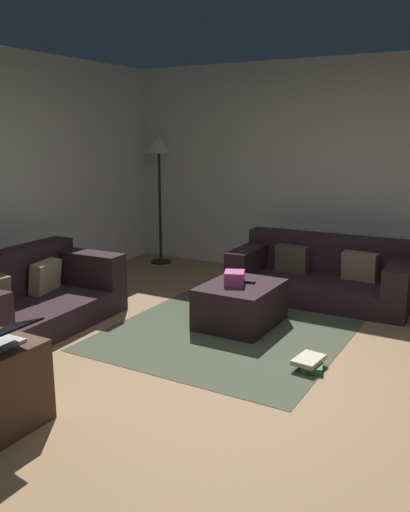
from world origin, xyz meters
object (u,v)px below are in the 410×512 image
object	(u,v)px
ottoman	(240,304)
corner_lamp	(159,154)
gift_box	(234,278)
tv_remote	(247,281)
book_stack	(310,363)
couch_left	(24,299)
couch_right	(323,275)

from	to	relation	value
ottoman	corner_lamp	world-z (taller)	corner_lamp
gift_box	corner_lamp	size ratio (longest dim) A/B	0.12
corner_lamp	tv_remote	bearing A→B (deg)	-127.50
tv_remote	book_stack	bearing A→B (deg)	-137.27
gift_box	book_stack	size ratio (longest dim) A/B	0.70
couch_left	corner_lamp	distance (m)	2.97
gift_box	tv_remote	bearing A→B (deg)	-31.22
tv_remote	corner_lamp	world-z (taller)	corner_lamp
couch_left	couch_right	distance (m)	3.07
couch_right	gift_box	xyz separation A→B (m)	(-1.24, 0.45, 0.20)
gift_box	book_stack	bearing A→B (deg)	-121.54
couch_right	tv_remote	size ratio (longest dim) A/B	11.79
ottoman	gift_box	bearing A→B (deg)	126.48
couch_left	tv_remote	xyz separation A→B (m)	(1.12, -1.71, 0.13)
couch_left	book_stack	world-z (taller)	couch_left
couch_right	ottoman	world-z (taller)	couch_right
couch_left	corner_lamp	xyz separation A→B (m)	(2.70, 0.34, 1.20)
couch_left	ottoman	xyz separation A→B (m)	(1.05, -1.69, -0.08)
couch_left	book_stack	bearing A→B (deg)	96.67
couch_left	gift_box	distance (m)	1.94
couch_right	corner_lamp	size ratio (longest dim) A/B	1.09
corner_lamp	ottoman	bearing A→B (deg)	-129.14
tv_remote	corner_lamp	bearing A→B (deg)	43.64
couch_left	book_stack	size ratio (longest dim) A/B	6.11
couch_right	book_stack	distance (m)	1.89
couch_right	ottoman	size ratio (longest dim) A/B	2.40
gift_box	corner_lamp	bearing A→B (deg)	49.58
ottoman	tv_remote	world-z (taller)	tv_remote
couch_right	corner_lamp	xyz separation A→B (m)	(0.45, 2.43, 1.22)
tv_remote	gift_box	bearing A→B (deg)	139.92
couch_left	couch_right	bearing A→B (deg)	134.26
tv_remote	book_stack	world-z (taller)	tv_remote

